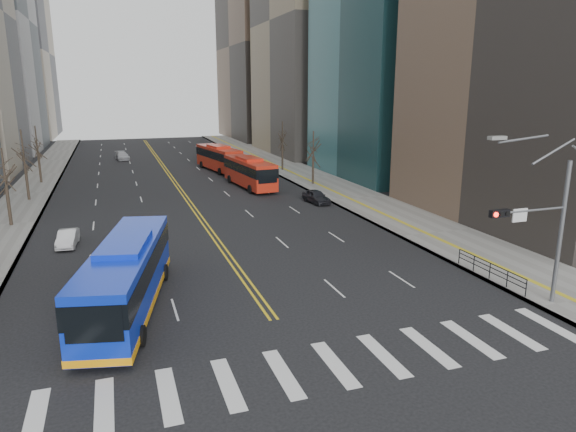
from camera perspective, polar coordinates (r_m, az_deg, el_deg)
The scene contains 16 objects.
ground at distance 22.83m, azimuth 2.39°, elevation -16.60°, with size 220.00×220.00×0.00m, color black.
sidewalk_right at distance 68.92m, azimuth 2.40°, elevation 4.33°, with size 7.00×130.00×0.15m, color slate.
sidewalk_left at distance 64.99m, azimuth -26.80°, elevation 2.24°, with size 5.00×130.00×0.15m, color slate.
crosswalk at distance 22.83m, azimuth 2.39°, elevation -16.59°, with size 26.70×4.00×0.01m.
centerline at distance 74.55m, azimuth -13.16°, elevation 4.66°, with size 0.55×100.00×0.01m.
office_towers at distance 87.97m, azimuth -15.00°, elevation 21.59°, with size 83.00×134.00×58.00m.
signal_mast at distance 29.96m, azimuth 26.33°, elevation -0.53°, with size 5.37×0.37×9.39m.
pedestrian_railing at distance 34.20m, azimuth 21.53°, elevation -5.42°, with size 0.06×6.06×1.02m.
street_trees at distance 53.26m, azimuth -18.81°, elevation 5.97°, with size 35.20×47.20×7.60m.
blue_bus at distance 28.78m, azimuth -17.50°, elevation -6.17°, with size 5.73×13.61×3.84m.
red_bus_near at distance 62.01m, azimuth -4.31°, elevation 5.05°, with size 3.81×11.75×3.65m.
red_bus_far at distance 75.21m, azimuth -7.71°, elevation 6.56°, with size 4.66×12.03×3.71m.
car_white at distance 42.24m, azimuth -23.28°, elevation -2.29°, with size 1.29×3.69×1.21m, color silver.
car_dark_mid at distance 53.48m, azimuth 3.16°, elevation 2.18°, with size 1.63×4.05×1.38m, color black.
car_silver at distance 90.59m, azimuth -17.95°, elevation 6.38°, with size 1.90×4.68×1.36m, color #AAAAB0.
car_dark_far at distance 86.48m, azimuth -5.61°, elevation 6.60°, with size 1.97×4.27×1.19m, color black.
Camera 1 is at (-7.23, -18.28, 11.61)m, focal length 32.00 mm.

